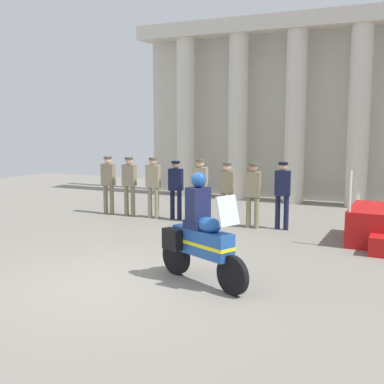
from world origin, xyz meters
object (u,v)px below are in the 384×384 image
(officer_in_row_7, at_px, (282,190))
(officer_in_row_4, at_px, (200,186))
(officer_in_row_2, at_px, (153,183))
(officer_in_row_5, at_px, (227,188))
(officer_in_row_1, at_px, (129,181))
(officer_in_row_6, at_px, (253,190))
(officer_in_row_3, at_px, (176,185))
(officer_in_row_0, at_px, (108,180))
(motorcycle_with_rider, at_px, (200,237))

(officer_in_row_7, bearing_deg, officer_in_row_4, -4.16)
(officer_in_row_2, height_order, officer_in_row_5, officer_in_row_2)
(officer_in_row_1, distance_m, officer_in_row_6, 3.77)
(officer_in_row_4, xyz_separation_m, officer_in_row_7, (2.25, 0.09, -0.00))
(officer_in_row_2, height_order, officer_in_row_3, officer_in_row_2)
(officer_in_row_5, height_order, officer_in_row_6, officer_in_row_6)
(officer_in_row_5, xyz_separation_m, officer_in_row_7, (1.52, -0.03, 0.04))
(officer_in_row_0, height_order, officer_in_row_6, officer_in_row_0)
(officer_in_row_0, height_order, officer_in_row_1, officer_in_row_1)
(officer_in_row_1, distance_m, officer_in_row_7, 4.50)
(officer_in_row_1, distance_m, officer_in_row_5, 2.99)
(officer_in_row_0, relative_size, officer_in_row_3, 1.04)
(officer_in_row_1, distance_m, motorcycle_with_rider, 6.34)
(officer_in_row_6, bearing_deg, officer_in_row_2, -7.65)
(officer_in_row_1, relative_size, motorcycle_with_rider, 0.89)
(officer_in_row_1, xyz_separation_m, officer_in_row_6, (3.77, -0.05, -0.03))
(officer_in_row_0, distance_m, officer_in_row_7, 5.25)
(officer_in_row_7, height_order, motorcycle_with_rider, motorcycle_with_rider)
(officer_in_row_2, xyz_separation_m, officer_in_row_5, (2.20, 0.11, -0.05))
(officer_in_row_6, distance_m, motorcycle_with_rider, 4.62)
(officer_in_row_2, bearing_deg, officer_in_row_7, 174.87)
(officer_in_row_5, xyz_separation_m, officer_in_row_6, (0.78, -0.18, 0.01))
(officer_in_row_2, bearing_deg, officer_in_row_4, 173.37)
(motorcycle_with_rider, bearing_deg, officer_in_row_7, 113.01)
(officer_in_row_1, height_order, officer_in_row_4, officer_in_row_4)
(officer_in_row_4, relative_size, motorcycle_with_rider, 0.89)
(officer_in_row_6, bearing_deg, officer_in_row_4, -8.64)
(officer_in_row_1, height_order, officer_in_row_3, officer_in_row_1)
(officer_in_row_2, relative_size, officer_in_row_7, 1.01)
(officer_in_row_1, bearing_deg, officer_in_row_5, 176.05)
(officer_in_row_1, height_order, officer_in_row_6, officer_in_row_1)
(officer_in_row_5, bearing_deg, officer_in_row_0, -4.70)
(officer_in_row_2, relative_size, officer_in_row_6, 1.03)
(officer_in_row_1, height_order, officer_in_row_2, officer_in_row_2)
(officer_in_row_7, bearing_deg, motorcycle_with_rider, 81.56)
(officer_in_row_3, xyz_separation_m, motorcycle_with_rider, (2.87, -4.75, -0.18))
(officer_in_row_4, height_order, motorcycle_with_rider, motorcycle_with_rider)
(officer_in_row_6, relative_size, officer_in_row_7, 0.98)
(motorcycle_with_rider, bearing_deg, officer_in_row_0, 162.61)
(officer_in_row_2, relative_size, officer_in_row_4, 1.00)
(officer_in_row_1, distance_m, officer_in_row_2, 0.78)
(officer_in_row_0, xyz_separation_m, motorcycle_with_rider, (5.07, -4.65, -0.22))
(officer_in_row_2, relative_size, motorcycle_with_rider, 0.89)
(officer_in_row_1, xyz_separation_m, officer_in_row_7, (4.50, 0.09, -0.00))
(officer_in_row_4, xyz_separation_m, officer_in_row_6, (1.51, -0.06, -0.03))
(officer_in_row_5, bearing_deg, officer_in_row_2, -3.54)
(officer_in_row_2, bearing_deg, officer_in_row_0, -6.35)
(officer_in_row_5, bearing_deg, officer_in_row_6, 161.01)
(officer_in_row_3, xyz_separation_m, officer_in_row_4, (0.80, -0.11, 0.05))
(officer_in_row_4, bearing_deg, officer_in_row_2, -6.63)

